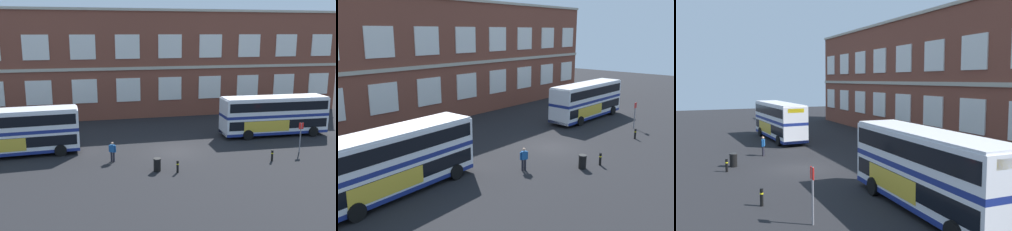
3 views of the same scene
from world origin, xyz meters
TOP-DOWN VIEW (x-y plane):
  - ground_plane at (0.00, 2.00)m, footprint 120.00×120.00m
  - brick_terminal_building at (-2.52, 17.98)m, footprint 57.31×8.19m
  - double_decker_near at (-13.95, 1.96)m, footprint 11.12×3.31m
  - double_decker_middle at (11.24, 3.18)m, footprint 11.06×3.08m
  - waiting_passenger at (-5.76, -1.52)m, footprint 0.61×0.39m
  - bus_stand_flag at (10.75, -2.65)m, footprint 0.44×0.10m
  - station_litter_bin at (-2.57, -4.44)m, footprint 0.60×0.60m
  - safety_bollard_west at (7.22, -4.26)m, footprint 0.19×0.19m
  - safety_bollard_east at (-1.11, -5.09)m, footprint 0.19×0.19m

SIDE VIEW (x-z plane):
  - ground_plane at x=0.00m, z-range 0.00..0.00m
  - safety_bollard_west at x=7.22m, z-range 0.02..0.97m
  - safety_bollard_east at x=-1.11m, z-range 0.02..0.97m
  - station_litter_bin at x=-2.57m, z-range 0.01..1.04m
  - waiting_passenger at x=-5.76m, z-range 0.08..1.78m
  - bus_stand_flag at x=10.75m, z-range 0.29..2.99m
  - double_decker_near at x=-13.95m, z-range 0.11..4.18m
  - double_decker_middle at x=11.24m, z-range 0.11..4.18m
  - brick_terminal_building at x=-2.52m, z-range -0.15..13.13m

